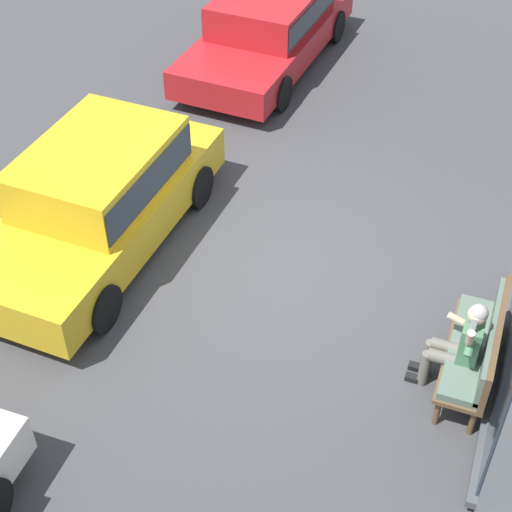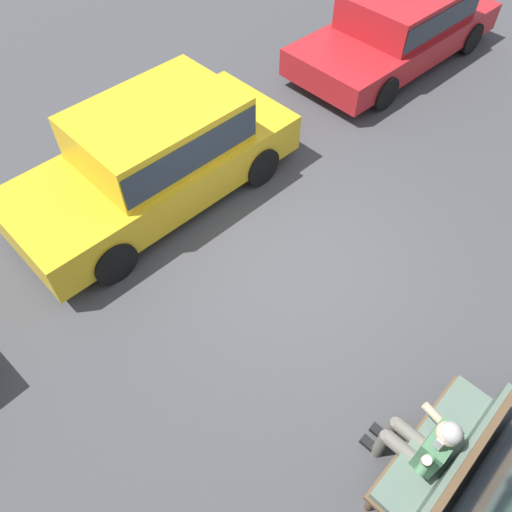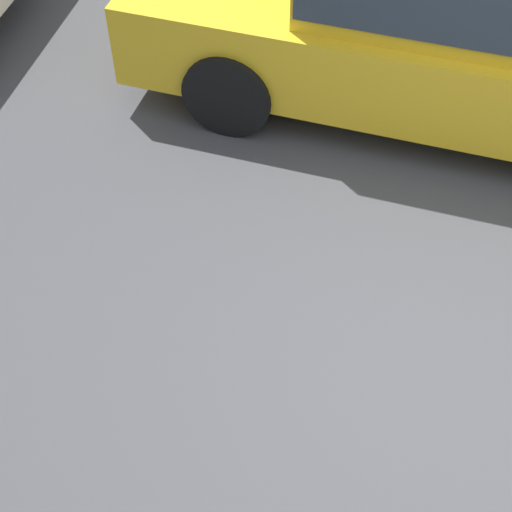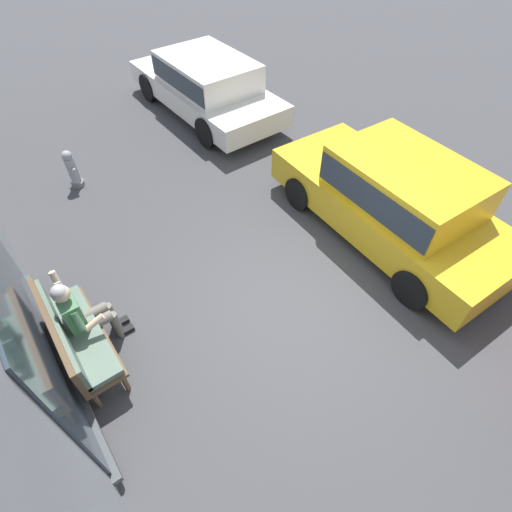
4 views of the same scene
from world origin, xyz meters
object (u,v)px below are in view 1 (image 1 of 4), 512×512
at_px(person_on_phone, 460,344).
at_px(parked_car_near, 269,25).
at_px(parked_car_mid, 98,194).
at_px(bench, 480,347).

distance_m(person_on_phone, parked_car_near, 8.26).
relative_size(person_on_phone, parked_car_mid, 0.30).
distance_m(person_on_phone, parked_car_mid, 5.17).
height_order(person_on_phone, parked_car_near, parked_car_near).
distance_m(bench, person_on_phone, 0.30).
distance_m(parked_car_near, parked_car_mid, 5.88).
bearing_deg(parked_car_mid, person_on_phone, 79.96).
bearing_deg(parked_car_near, parked_car_mid, -3.48).
height_order(person_on_phone, parked_car_mid, parked_car_mid).
bearing_deg(parked_car_near, bench, 36.84).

